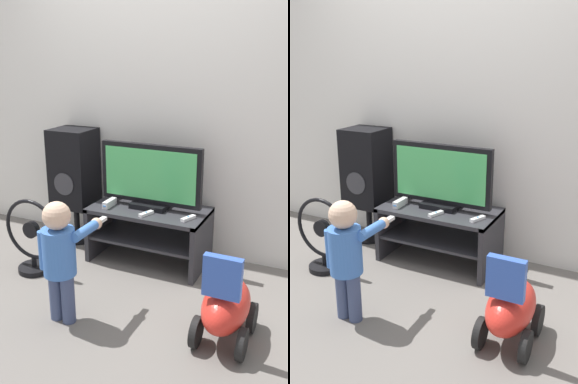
% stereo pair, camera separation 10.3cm
% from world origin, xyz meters
% --- Properties ---
extents(ground_plane, '(16.00, 16.00, 0.00)m').
position_xyz_m(ground_plane, '(0.00, 0.00, 0.00)').
color(ground_plane, slate).
extents(wall_back, '(10.00, 0.06, 2.60)m').
position_xyz_m(wall_back, '(0.00, 0.56, 1.30)').
color(wall_back, silver).
rests_on(wall_back, ground_plane).
extents(tv_stand, '(0.90, 0.48, 0.44)m').
position_xyz_m(tv_stand, '(0.00, 0.24, 0.29)').
color(tv_stand, '#2D2D33').
rests_on(tv_stand, ground_plane).
extents(television, '(0.81, 0.20, 0.50)m').
position_xyz_m(television, '(0.00, 0.26, 0.69)').
color(television, black).
rests_on(television, tv_stand).
extents(game_console, '(0.04, 0.16, 0.05)m').
position_xyz_m(game_console, '(-0.30, 0.15, 0.47)').
color(game_console, white).
rests_on(game_console, tv_stand).
extents(remote_primary, '(0.08, 0.13, 0.03)m').
position_xyz_m(remote_primary, '(0.35, 0.14, 0.45)').
color(remote_primary, white).
rests_on(remote_primary, tv_stand).
extents(remote_secondary, '(0.08, 0.13, 0.03)m').
position_xyz_m(remote_secondary, '(0.04, 0.10, 0.45)').
color(remote_secondary, white).
rests_on(remote_secondary, tv_stand).
extents(child, '(0.30, 0.45, 0.78)m').
position_xyz_m(child, '(-0.15, -0.71, 0.46)').
color(child, '#3F4C72').
rests_on(child, ground_plane).
extents(speaker_tower, '(0.34, 0.33, 0.99)m').
position_xyz_m(speaker_tower, '(-0.75, 0.35, 0.63)').
color(speaker_tower, black).
rests_on(speaker_tower, ground_plane).
extents(floor_fan, '(0.47, 0.24, 0.57)m').
position_xyz_m(floor_fan, '(-0.72, -0.29, 0.26)').
color(floor_fan, black).
rests_on(floor_fan, ground_plane).
extents(ride_on_toy, '(0.30, 0.49, 0.58)m').
position_xyz_m(ride_on_toy, '(0.81, -0.49, 0.22)').
color(ride_on_toy, red).
rests_on(ride_on_toy, ground_plane).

